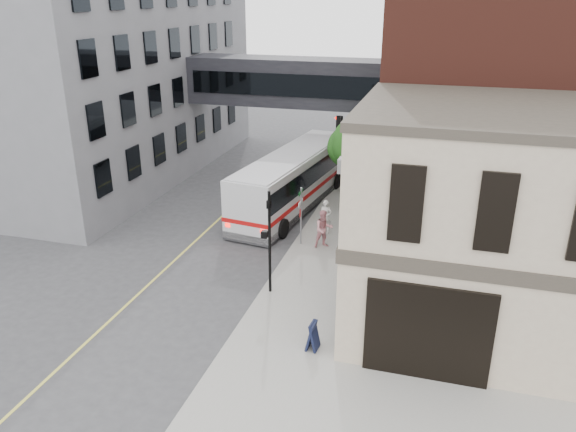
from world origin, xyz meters
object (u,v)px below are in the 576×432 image
Objects in this scene: bus at (293,178)px; pedestrian_b at (324,229)px; pedestrian_c at (355,189)px; sandwich_board at (313,336)px; pedestrian_a at (325,217)px; newspaper_box at (359,197)px.

pedestrian_b is at bearing -60.17° from bus.
pedestrian_b reaches higher than pedestrian_c.
pedestrian_a is at bearing 104.99° from sandwich_board.
pedestrian_a is 1.79m from pedestrian_b.
pedestrian_a reaches higher than newspaper_box.
newspaper_box is 0.81× the size of sandwich_board.
bus is 6.20m from pedestrian_b.
bus reaches higher than pedestrian_b.
pedestrian_c is (0.69, 5.00, -0.06)m from pedestrian_a.
sandwich_board is at bearing -68.66° from pedestrian_c.
pedestrian_a is at bearing -81.48° from newspaper_box.
sandwich_board is at bearing -66.32° from newspaper_box.
bus is 14.46× the size of newspaper_box.
bus is at bearing -143.03° from newspaper_box.
pedestrian_b is (3.06, -5.34, -0.72)m from bus.
bus reaches higher than pedestrian_c.
pedestrian_c is 0.58m from newspaper_box.
bus is at bearing 113.16° from sandwich_board.
bus reaches higher than sandwich_board.
pedestrian_c is at bearing 99.10° from sandwich_board.
pedestrian_a is 5.05m from pedestrian_c.
bus is 11.74× the size of sandwich_board.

